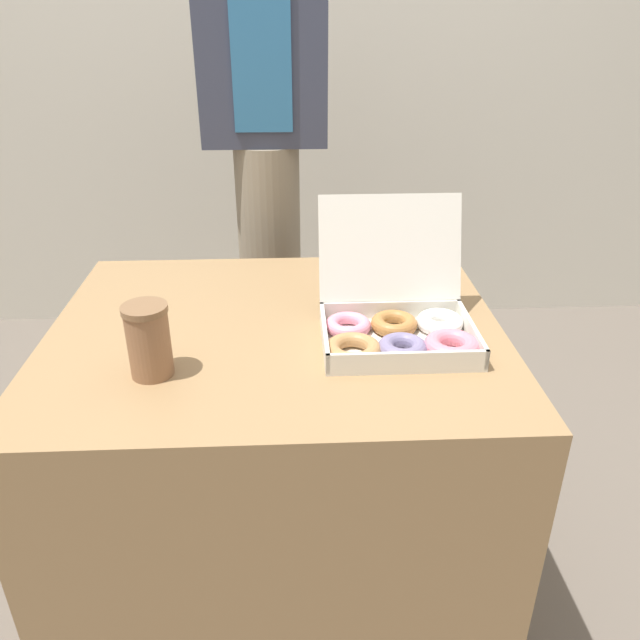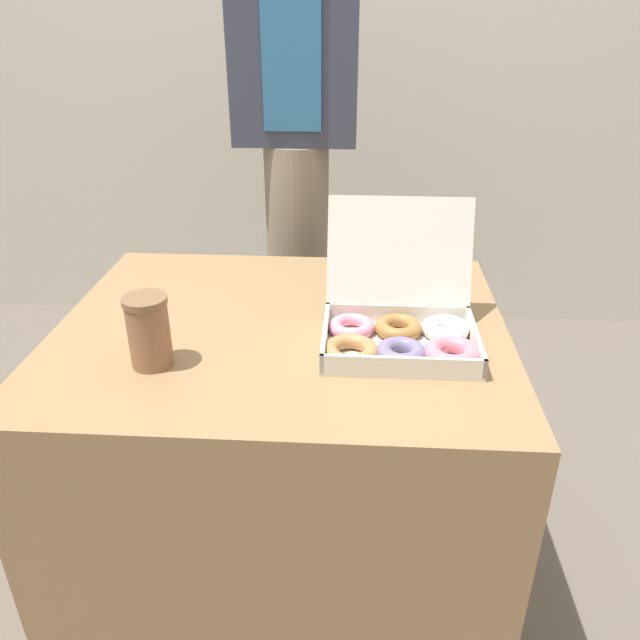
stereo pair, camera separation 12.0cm
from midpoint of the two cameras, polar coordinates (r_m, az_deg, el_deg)
ground_plane at (r=1.76m, az=-5.35°, el=-21.48°), size 14.00×14.00×0.00m
wall_back at (r=2.68m, az=-5.42°, el=26.60°), size 10.00×0.05×2.60m
table at (r=1.51m, az=-5.93°, el=-12.57°), size 0.95×0.79×0.71m
donut_box at (r=1.24m, az=4.48°, el=-0.49°), size 0.33×0.32×0.26m
coffee_cup at (r=1.17m, az=-18.26°, el=-1.86°), size 0.08×0.08×0.14m
person_customer at (r=1.87m, az=-7.04°, el=18.63°), size 0.35×0.24×1.80m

